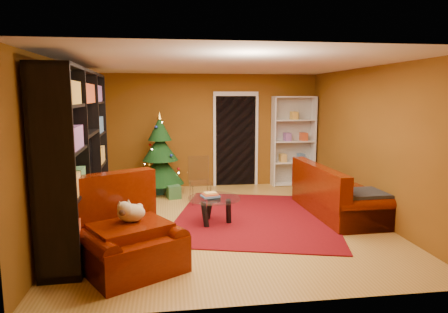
{
  "coord_description": "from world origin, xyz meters",
  "views": [
    {
      "loc": [
        -0.95,
        -6.44,
        2.1
      ],
      "look_at": [
        0.0,
        0.4,
        1.05
      ],
      "focal_mm": 32.0,
      "sensor_mm": 36.0,
      "label": 1
    }
  ],
  "objects": [
    {
      "name": "white_bookshelf",
      "position": [
        1.95,
        2.57,
        1.04
      ],
      "size": [
        1.0,
        0.37,
        2.15
      ],
      "primitive_type": null,
      "rotation": [
        0.0,
        0.0,
        0.01
      ],
      "color": "white",
      "rests_on": "floor"
    },
    {
      "name": "christmas_tree",
      "position": [
        -1.14,
        2.15,
        0.87
      ],
      "size": [
        1.17,
        1.17,
        1.79
      ],
      "primitive_type": null,
      "rotation": [
        0.0,
        0.0,
        0.19
      ],
      "color": "black",
      "rests_on": "floor"
    },
    {
      "name": "doorway",
      "position": [
        0.6,
        2.73,
        1.05
      ],
      "size": [
        1.06,
        0.6,
        2.16
      ],
      "primitive_type": null,
      "color": "black",
      "rests_on": "floor"
    },
    {
      "name": "ceiling",
      "position": [
        0.0,
        0.0,
        2.62
      ],
      "size": [
        5.0,
        5.5,
        0.05
      ],
      "primitive_type": "cube",
      "color": "silver",
      "rests_on": "wall_back"
    },
    {
      "name": "wall_right",
      "position": [
        2.52,
        0.0,
        1.3
      ],
      "size": [
        0.05,
        5.5,
        2.6
      ],
      "primitive_type": "cube",
      "color": "brown",
      "rests_on": "ground"
    },
    {
      "name": "gift_box_green",
      "position": [
        -0.88,
        1.68,
        0.13
      ],
      "size": [
        0.32,
        0.32,
        0.27
      ],
      "primitive_type": "cube",
      "rotation": [
        0.0,
        0.0,
        0.23
      ],
      "color": "#27572C",
      "rests_on": "floor"
    },
    {
      "name": "media_unit",
      "position": [
        -2.27,
        -0.4,
        1.23
      ],
      "size": [
        0.63,
        3.24,
        2.47
      ],
      "primitive_type": null,
      "rotation": [
        0.0,
        0.0,
        0.04
      ],
      "color": "black",
      "rests_on": "floor"
    },
    {
      "name": "coffee_table",
      "position": [
        -0.23,
        -0.09,
        0.23
      ],
      "size": [
        1.05,
        1.05,
        0.54
      ],
      "primitive_type": null,
      "rotation": [
        0.0,
        0.0,
        0.25
      ],
      "color": "gray",
      "rests_on": "rug"
    },
    {
      "name": "armchair",
      "position": [
        -1.44,
        -1.69,
        0.46
      ],
      "size": [
        1.61,
        1.61,
        0.92
      ],
      "primitive_type": null,
      "rotation": [
        0.0,
        0.0,
        0.53
      ],
      "color": "#4C1002",
      "rests_on": "rug"
    },
    {
      "name": "wall_back",
      "position": [
        0.0,
        2.77,
        1.3
      ],
      "size": [
        5.0,
        0.05,
        2.6
      ],
      "primitive_type": "cube",
      "color": "brown",
      "rests_on": "ground"
    },
    {
      "name": "floor",
      "position": [
        0.0,
        0.0,
        -0.03
      ],
      "size": [
        5.0,
        5.5,
        0.05
      ],
      "primitive_type": "cube",
      "color": "#A87B32",
      "rests_on": "ground"
    },
    {
      "name": "gift_box_teal",
      "position": [
        -1.23,
        2.16,
        0.17
      ],
      "size": [
        0.37,
        0.37,
        0.34
      ],
      "primitive_type": "cube",
      "rotation": [
        0.0,
        0.0,
        -0.11
      ],
      "color": "#186571",
      "rests_on": "floor"
    },
    {
      "name": "sofa",
      "position": [
        2.02,
        0.14,
        0.46
      ],
      "size": [
        1.02,
        2.16,
        0.91
      ],
      "primitive_type": null,
      "rotation": [
        0.0,
        0.0,
        1.6
      ],
      "color": "#4C1002",
      "rests_on": "rug"
    },
    {
      "name": "gift_box_red",
      "position": [
        -1.16,
        2.59,
        0.12
      ],
      "size": [
        0.3,
        0.3,
        0.23
      ],
      "primitive_type": "cube",
      "rotation": [
        0.0,
        0.0,
        0.41
      ],
      "color": "maroon",
      "rests_on": "floor"
    },
    {
      "name": "rug",
      "position": [
        0.52,
        0.12,
        0.01
      ],
      "size": [
        3.4,
        3.72,
        0.02
      ],
      "primitive_type": "cube",
      "rotation": [
        0.0,
        0.0,
        -0.26
      ],
      "color": "#65090E",
      "rests_on": "floor"
    },
    {
      "name": "acrylic_chair",
      "position": [
        -0.36,
        1.18,
        0.42
      ],
      "size": [
        0.47,
        0.5,
        0.84
      ],
      "primitive_type": null,
      "rotation": [
        0.0,
        0.0,
        0.08
      ],
      "color": "#66605B",
      "rests_on": "rug"
    },
    {
      "name": "wall_left",
      "position": [
        -2.52,
        0.0,
        1.3
      ],
      "size": [
        0.05,
        5.5,
        2.6
      ],
      "primitive_type": "cube",
      "color": "brown",
      "rests_on": "ground"
    },
    {
      "name": "dog",
      "position": [
        -1.43,
        -1.62,
        0.69
      ],
      "size": [
        0.5,
        0.46,
        0.3
      ],
      "primitive_type": null,
      "rotation": [
        0.0,
        0.0,
        0.53
      ],
      "color": "beige",
      "rests_on": "armchair"
    }
  ]
}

